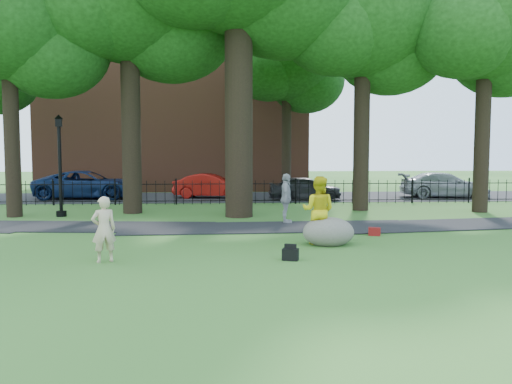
{
  "coord_description": "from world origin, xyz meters",
  "views": [
    {
      "loc": [
        -0.52,
        -12.93,
        2.52
      ],
      "look_at": [
        0.38,
        2.0,
        1.37
      ],
      "focal_mm": 35.0,
      "sensor_mm": 36.0,
      "label": 1
    }
  ],
  "objects": [
    {
      "name": "navy_van",
      "position": [
        -8.29,
        15.5,
        0.79
      ],
      "size": [
        5.67,
        2.62,
        1.57
      ],
      "primitive_type": "imported",
      "rotation": [
        0.0,
        0.0,
        1.57
      ],
      "color": "#0E1F48",
      "rests_on": "ground"
    },
    {
      "name": "boulder",
      "position": [
        2.31,
        0.6,
        0.42
      ],
      "size": [
        1.72,
        1.51,
        0.84
      ],
      "primitive_type": "ellipsoid",
      "rotation": [
        0.0,
        0.0,
        -0.35
      ],
      "color": "#5E594E",
      "rests_on": "ground"
    },
    {
      "name": "tree_row",
      "position": [
        0.52,
        8.4,
        8.15
      ],
      "size": [
        26.82,
        7.96,
        12.42
      ],
      "color": "black",
      "rests_on": "ground"
    },
    {
      "name": "man",
      "position": [
        2.05,
        0.73,
        0.95
      ],
      "size": [
        1.13,
        1.01,
        1.9
      ],
      "primitive_type": "imported",
      "rotation": [
        0.0,
        0.0,
        2.76
      ],
      "color": "gold",
      "rests_on": "ground"
    },
    {
      "name": "pedestrian",
      "position": [
        1.65,
        4.96,
        0.91
      ],
      "size": [
        0.55,
        1.1,
        1.81
      ],
      "primitive_type": "imported",
      "rotation": [
        0.0,
        0.0,
        1.47
      ],
      "color": "#9A9A9E",
      "rests_on": "ground"
    },
    {
      "name": "grey_car",
      "position": [
        3.76,
        13.84,
        0.67
      ],
      "size": [
        3.99,
        1.75,
        1.34
      ],
      "primitive_type": "imported",
      "rotation": [
        0.0,
        0.0,
        1.53
      ],
      "color": "black",
      "rests_on": "ground"
    },
    {
      "name": "woman",
      "position": [
        -3.36,
        -1.26,
        0.77
      ],
      "size": [
        0.66,
        0.57,
        1.54
      ],
      "primitive_type": "imported",
      "rotation": [
        0.0,
        0.0,
        3.56
      ],
      "color": "#CFB18E",
      "rests_on": "ground"
    },
    {
      "name": "iron_fence",
      "position": [
        0.0,
        12.0,
        0.6
      ],
      "size": [
        44.0,
        0.04,
        1.2
      ],
      "color": "black",
      "rests_on": "ground"
    },
    {
      "name": "backpack",
      "position": [
        1.0,
        -1.33,
        0.14
      ],
      "size": [
        0.43,
        0.34,
        0.28
      ],
      "primitive_type": "cube",
      "rotation": [
        0.0,
        0.0,
        -0.32
      ],
      "color": "black",
      "rests_on": "ground"
    },
    {
      "name": "red_sedan",
      "position": [
        -1.36,
        15.5,
        0.7
      ],
      "size": [
        4.42,
        2.16,
        1.39
      ],
      "primitive_type": "imported",
      "rotation": [
        0.0,
        0.0,
        1.4
      ],
      "color": "maroon",
      "rests_on": "ground"
    },
    {
      "name": "brick_building",
      "position": [
        -4.0,
        24.0,
        6.0
      ],
      "size": [
        18.0,
        8.0,
        12.0
      ],
      "primitive_type": "cube",
      "color": "brown",
      "rests_on": "ground"
    },
    {
      "name": "ground",
      "position": [
        0.0,
        0.0,
        0.0
      ],
      "size": [
        120.0,
        120.0,
        0.0
      ],
      "primitive_type": "plane",
      "color": "#2E5A1F",
      "rests_on": "ground"
    },
    {
      "name": "footpath",
      "position": [
        1.0,
        3.9,
        0.0
      ],
      "size": [
        36.07,
        3.85,
        0.03
      ],
      "primitive_type": "cube",
      "rotation": [
        0.0,
        0.0,
        0.03
      ],
      "color": "black",
      "rests_on": "ground"
    },
    {
      "name": "silver_car",
      "position": [
        12.05,
        14.99,
        0.72
      ],
      "size": [
        5.21,
        2.68,
        1.44
      ],
      "primitive_type": "imported",
      "rotation": [
        0.0,
        0.0,
        1.43
      ],
      "color": "gray",
      "rests_on": "ground"
    },
    {
      "name": "lamppost",
      "position": [
        -7.16,
        7.48,
        2.0
      ],
      "size": [
        0.4,
        0.4,
        4.08
      ],
      "rotation": [
        0.0,
        0.0,
        0.25
      ],
      "color": "black",
      "rests_on": "ground"
    },
    {
      "name": "red_bag",
      "position": [
        4.06,
        2.08,
        0.12
      ],
      "size": [
        0.42,
        0.32,
        0.25
      ],
      "primitive_type": "cube",
      "rotation": [
        0.0,
        0.0,
        -0.29
      ],
      "color": "maroon",
      "rests_on": "ground"
    },
    {
      "name": "street",
      "position": [
        0.0,
        16.0,
        0.0
      ],
      "size": [
        80.0,
        7.0,
        0.02
      ],
      "primitive_type": "cube",
      "color": "black",
      "rests_on": "ground"
    }
  ]
}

